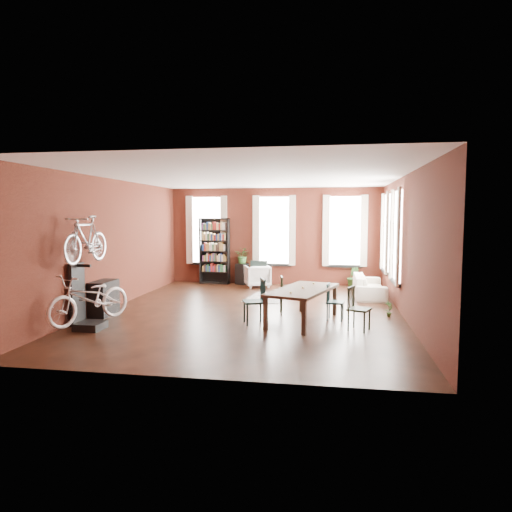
% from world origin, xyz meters
% --- Properties ---
extents(room, '(9.00, 9.04, 3.22)m').
position_xyz_m(room, '(0.25, 0.62, 2.14)').
color(room, black).
rests_on(room, ground).
extents(dining_table, '(1.57, 2.34, 0.73)m').
position_xyz_m(dining_table, '(1.28, -0.84, 0.37)').
color(dining_table, '#4B3A2D').
rests_on(dining_table, ground).
extents(dining_chair_a, '(0.57, 0.57, 0.96)m').
position_xyz_m(dining_chair_a, '(0.28, -1.15, 0.48)').
color(dining_chair_a, '#193737').
rests_on(dining_chair_a, ground).
extents(dining_chair_b, '(0.47, 0.47, 0.88)m').
position_xyz_m(dining_chair_b, '(0.57, -0.12, 0.44)').
color(dining_chair_b, black).
rests_on(dining_chair_b, ground).
extents(dining_chair_c, '(0.52, 0.52, 0.87)m').
position_xyz_m(dining_chair_c, '(2.44, -1.37, 0.43)').
color(dining_chair_c, black).
rests_on(dining_chair_c, ground).
extents(dining_chair_d, '(0.42, 0.42, 0.81)m').
position_xyz_m(dining_chair_d, '(1.98, -0.54, 0.40)').
color(dining_chair_d, '#1A373A').
rests_on(dining_chair_d, ground).
extents(bookshelf, '(1.00, 0.32, 2.20)m').
position_xyz_m(bookshelf, '(-2.00, 4.30, 1.10)').
color(bookshelf, black).
rests_on(bookshelf, ground).
extents(white_armchair, '(0.94, 0.92, 0.77)m').
position_xyz_m(white_armchair, '(-0.45, 3.80, 0.38)').
color(white_armchair, silver).
rests_on(white_armchair, ground).
extents(cream_sofa, '(0.61, 2.08, 0.81)m').
position_xyz_m(cream_sofa, '(2.95, 2.60, 0.41)').
color(cream_sofa, beige).
rests_on(cream_sofa, ground).
extents(striped_rug, '(1.22, 1.75, 0.01)m').
position_xyz_m(striped_rug, '(0.12, 1.91, 0.01)').
color(striped_rug, black).
rests_on(striped_rug, ground).
extents(bike_trainer, '(0.52, 0.52, 0.15)m').
position_xyz_m(bike_trainer, '(-2.90, -2.18, 0.07)').
color(bike_trainer, black).
rests_on(bike_trainer, ground).
extents(bike_wall_rack, '(0.16, 0.60, 1.30)m').
position_xyz_m(bike_wall_rack, '(-3.40, -1.80, 0.65)').
color(bike_wall_rack, black).
rests_on(bike_wall_rack, ground).
extents(console_table, '(0.40, 0.80, 0.80)m').
position_xyz_m(console_table, '(-3.28, -0.90, 0.40)').
color(console_table, black).
rests_on(console_table, ground).
extents(plant_stand, '(0.45, 0.45, 0.69)m').
position_xyz_m(plant_stand, '(-1.06, 4.30, 0.34)').
color(plant_stand, black).
rests_on(plant_stand, ground).
extents(plant_by_sofa, '(0.40, 0.68, 0.30)m').
position_xyz_m(plant_by_sofa, '(2.57, 4.20, 0.15)').
color(plant_by_sofa, '#295020').
rests_on(plant_by_sofa, ground).
extents(plant_small, '(0.37, 0.40, 0.13)m').
position_xyz_m(plant_small, '(3.18, -0.01, 0.06)').
color(plant_small, '#326127').
rests_on(plant_small, ground).
extents(bicycle_floor, '(0.99, 1.17, 1.89)m').
position_xyz_m(bicycle_floor, '(-2.88, -2.20, 1.09)').
color(bicycle_floor, silver).
rests_on(bicycle_floor, bike_trainer).
extents(bicycle_hung, '(0.47, 1.00, 1.66)m').
position_xyz_m(bicycle_hung, '(-3.15, -1.80, 2.13)').
color(bicycle_hung, '#A5A8AD').
rests_on(bicycle_hung, bike_wall_rack).
extents(plant_on_stand, '(0.63, 0.66, 0.42)m').
position_xyz_m(plant_on_stand, '(-1.04, 4.34, 0.90)').
color(plant_on_stand, '#316026').
rests_on(plant_on_stand, plant_stand).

